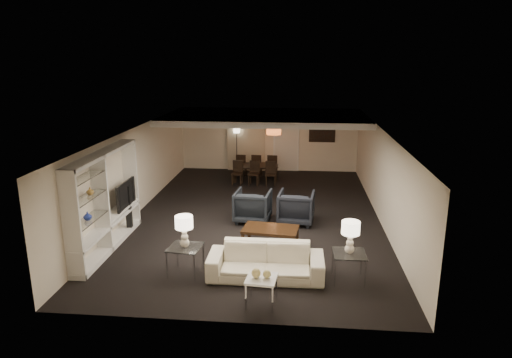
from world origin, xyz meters
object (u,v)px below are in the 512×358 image
Objects in this scene: side_table_right at (348,267)px; dining_table at (256,173)px; armchair_right at (296,207)px; vase_blue at (88,216)px; table_lamp_left at (184,232)px; table_lamp_right at (350,237)px; chair_fl at (242,165)px; chair_nr at (271,174)px; vase_amber at (90,191)px; marble_table at (261,291)px; sofa at (266,261)px; chair_fr at (273,165)px; chair_nl at (237,173)px; pendant_light at (274,131)px; chair_nm at (254,173)px; chair_fm at (257,165)px; floor_speaker at (129,209)px; side_table_left at (186,260)px; television at (122,194)px; floor_lamp at (237,149)px; armchair_left at (253,206)px; coffee_table at (270,237)px.

dining_table is at bearing 109.02° from side_table_right.
side_table_right is 0.40× the size of dining_table.
vase_blue is (-4.46, -3.10, 0.71)m from armchair_right.
table_lamp_right is (3.40, 0.00, 0.00)m from table_lamp_left.
chair_nr is at bearing 134.46° from chair_fl.
table_lamp_right is 5.62m from vase_amber.
vase_blue reaches higher than marble_table.
sofa is 4.10m from vase_amber.
chair_fr reaches higher than sofa.
chair_nl is (-2.13, 3.69, -0.02)m from armchair_right.
table_lamp_left reaches higher than chair_nl.
marble_table is 2.93× the size of vase_blue.
pendant_light reaches higher than chair_nm.
chair_fm is at bearing 123.30° from pendant_light.
dining_table is at bearing 50.43° from chair_fr.
dining_table is (-2.63, 7.64, -0.02)m from side_table_right.
chair_nl is (2.22, 4.76, -0.20)m from floor_speaker.
vase_amber is at bearing -117.86° from pendant_light.
side_table_left is 1.00× the size of side_table_right.
sofa is at bearing 102.23° from chair_fl.
armchair_right is 5.87× the size of vase_amber.
television is 6.69m from chair_fl.
vase_blue is at bearing -96.61° from floor_speaker.
vase_blue is at bearing 177.96° from table_lamp_right.
floor_speaker reaches higher than chair_fm.
floor_speaker is at bearing 138.37° from marble_table.
vase_amber is at bearing 158.44° from marble_table.
floor_lamp is at bearing 123.71° from chair_nr.
armchair_left is 0.60× the size of dining_table.
armchair_left is 5.23× the size of vase_blue.
coffee_table is (0.25, -5.66, -1.68)m from pendant_light.
table_lamp_left is at bearing -11.16° from vase_amber.
chair_nl reaches higher than sofa.
chair_nm reaches higher than dining_table.
marble_table is 0.64× the size of chair_fl.
chair_nr reaches higher than dining_table.
floor_speaker reaches higher than armchair_left.
dining_table is at bearing 98.79° from coffee_table.
floor_lamp is at bearing 116.33° from dining_table.
chair_nl and chair_fr have the same top height.
armchair_left is 0.79× the size of floor_speaker.
floor_speaker is (-3.75, 3.34, 0.35)m from marble_table.
vase_blue is at bearing 75.52° from chair_fm.
vase_blue is 0.10× the size of floor_lamp.
pendant_light is 4.31m from armchair_right.
chair_fm is at bearing 82.76° from dining_table.
sofa is 1.82× the size of coffee_table.
side_table_right is 0.77× the size of chair_fm.
armchair_right is 0.55× the size of floor_lamp.
vase_amber reaches higher than side_table_right.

